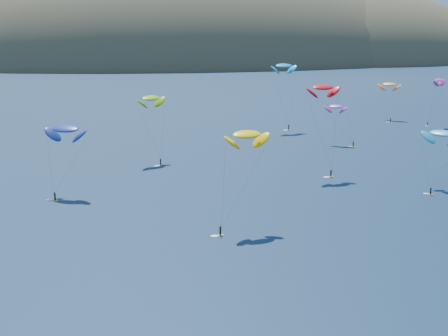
% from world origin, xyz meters
% --- Properties ---
extents(island, '(730.00, 300.00, 210.00)m').
position_xyz_m(island, '(39.40, 562.36, -10.74)').
color(island, '#3D3526').
rests_on(island, ground).
extents(kitesurfer_2, '(12.98, 10.60, 22.80)m').
position_xyz_m(kitesurfer_2, '(-7.64, 65.09, 19.98)').
color(kitesurfer_2, yellow).
rests_on(kitesurfer_2, ground).
extents(kitesurfer_3, '(10.53, 13.45, 22.15)m').
position_xyz_m(kitesurfer_3, '(-25.28, 129.79, 19.41)').
color(kitesurfer_3, yellow).
rests_on(kitesurfer_3, ground).
extents(kitesurfer_4, '(11.24, 7.72, 27.76)m').
position_xyz_m(kitesurfer_4, '(28.30, 175.62, 24.80)').
color(kitesurfer_4, yellow).
rests_on(kitesurfer_4, ground).
extents(kitesurfer_5, '(11.54, 13.61, 17.10)m').
position_xyz_m(kitesurfer_5, '(48.94, 87.35, 14.29)').
color(kitesurfer_5, yellow).
rests_on(kitesurfer_5, ground).
extents(kitesurfer_6, '(9.22, 11.63, 15.21)m').
position_xyz_m(kitesurfer_6, '(39.62, 145.20, 13.03)').
color(kitesurfer_6, yellow).
rests_on(kitesurfer_6, ground).
extents(kitesurfer_8, '(9.98, 8.40, 20.62)m').
position_xyz_m(kitesurfer_8, '(93.26, 174.91, 18.23)').
color(kitesurfer_8, yellow).
rests_on(kitesurfer_8, ground).
extents(kitesurfer_9, '(10.35, 8.78, 27.46)m').
position_xyz_m(kitesurfer_9, '(22.00, 105.82, 24.70)').
color(kitesurfer_9, yellow).
rests_on(kitesurfer_9, ground).
extents(kitesurfer_10, '(12.23, 12.90, 19.68)m').
position_xyz_m(kitesurfer_10, '(-48.25, 96.68, 16.56)').
color(kitesurfer_10, yellow).
rests_on(kitesurfer_10, ground).
extents(kitesurfer_11, '(10.08, 14.68, 17.47)m').
position_xyz_m(kitesurfer_11, '(79.38, 191.85, 14.87)').
color(kitesurfer_11, yellow).
rests_on(kitesurfer_11, ground).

